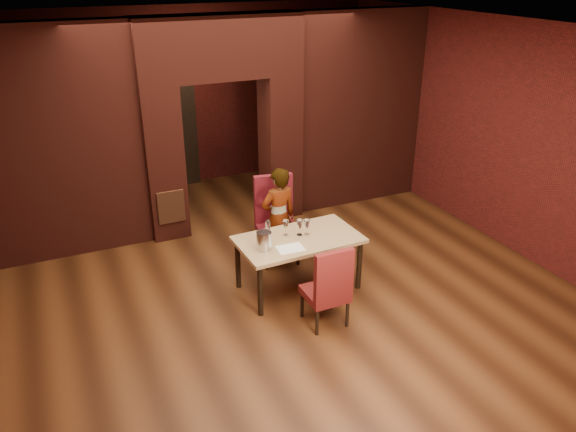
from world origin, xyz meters
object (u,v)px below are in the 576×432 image
at_px(wine_bucket, 264,241).
at_px(water_bottle, 268,230).
at_px(chair_near, 325,284).
at_px(wine_glass_b, 300,227).
at_px(dining_table, 298,263).
at_px(wine_glass_a, 286,228).
at_px(chair_far, 278,221).
at_px(person_seated, 279,217).
at_px(wine_glass_c, 307,227).
at_px(potted_plant, 329,232).

distance_m(wine_bucket, water_bottle, 0.27).
height_order(chair_near, wine_glass_b, chair_near).
distance_m(dining_table, wine_glass_a, 0.49).
relative_size(chair_far, person_seated, 0.85).
height_order(chair_near, wine_glass_a, chair_near).
xyz_separation_m(wine_glass_a, wine_bucket, (-0.39, -0.23, 0.01)).
distance_m(wine_glass_a, wine_glass_c, 0.27).
xyz_separation_m(dining_table, wine_glass_c, (0.13, 0.04, 0.46)).
bearing_deg(wine_glass_c, person_seated, 99.02).
distance_m(chair_far, wine_bucket, 1.09).
xyz_separation_m(person_seated, potted_plant, (0.90, 0.19, -0.50)).
distance_m(chair_near, wine_glass_b, 0.94).
xyz_separation_m(wine_bucket, potted_plant, (1.44, 0.98, -0.62)).
distance_m(chair_far, water_bottle, 0.83).
height_order(person_seated, wine_glass_a, person_seated).
xyz_separation_m(wine_glass_a, wine_glass_b, (0.16, -0.06, 0.00)).
bearing_deg(chair_far, person_seated, -98.73).
height_order(dining_table, wine_glass_b, wine_glass_b).
height_order(wine_glass_c, water_bottle, water_bottle).
xyz_separation_m(chair_near, wine_glass_a, (-0.07, 0.94, 0.31)).
bearing_deg(chair_far, wine_glass_c, -76.29).
distance_m(water_bottle, potted_plant, 1.63).
bearing_deg(wine_glass_a, potted_plant, 35.72).
xyz_separation_m(chair_near, potted_plant, (0.98, 1.69, -0.30)).
relative_size(dining_table, wine_glass_a, 7.52).
distance_m(chair_far, wine_glass_a, 0.73).
bearing_deg(wine_glass_a, water_bottle, -178.82).
bearing_deg(wine_glass_c, dining_table, -162.22).
bearing_deg(wine_glass_b, chair_near, -96.20).
bearing_deg(dining_table, chair_far, 83.67).
distance_m(dining_table, person_seated, 0.78).
xyz_separation_m(chair_near, water_bottle, (-0.31, 0.94, 0.34)).
height_order(person_seated, wine_glass_c, person_seated).
height_order(wine_glass_b, potted_plant, wine_glass_b).
distance_m(dining_table, potted_plant, 1.29).
bearing_deg(wine_glass_a, dining_table, -49.51).
bearing_deg(wine_glass_b, wine_bucket, -163.12).
xyz_separation_m(chair_far, potted_plant, (0.87, 0.08, -0.39)).
xyz_separation_m(wine_glass_b, wine_glass_c, (0.09, -0.03, -0.00)).
xyz_separation_m(person_seated, wine_glass_a, (-0.15, -0.56, 0.12)).
bearing_deg(dining_table, water_bottle, 158.26).
relative_size(person_seated, wine_glass_a, 6.92).
bearing_deg(wine_glass_c, wine_glass_b, 161.90).
bearing_deg(potted_plant, water_bottle, -149.60).
height_order(wine_glass_a, water_bottle, water_bottle).
relative_size(wine_glass_a, potted_plant, 0.49).
distance_m(wine_glass_c, water_bottle, 0.50).
xyz_separation_m(chair_near, wine_glass_c, (0.18, 0.85, 0.31)).
relative_size(chair_far, wine_glass_c, 5.87).
height_order(person_seated, water_bottle, person_seated).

